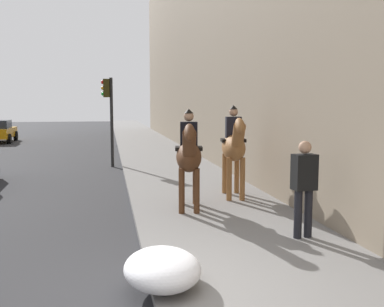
{
  "coord_description": "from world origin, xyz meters",
  "views": [
    {
      "loc": [
        -5.14,
        0.49,
        2.44
      ],
      "look_at": [
        4.0,
        -1.25,
        1.4
      ],
      "focal_mm": 41.16,
      "sensor_mm": 36.0,
      "label": 1
    }
  ],
  "objects_px": {
    "mounted_horse_near": "(189,155)",
    "pedestrian_greeting": "(304,183)",
    "traffic_light_near_curb": "(109,107)",
    "mounted_horse_far": "(234,146)"
  },
  "relations": [
    {
      "from": "mounted_horse_far",
      "to": "traffic_light_near_curb",
      "type": "bearing_deg",
      "value": -148.5
    },
    {
      "from": "pedestrian_greeting",
      "to": "traffic_light_near_curb",
      "type": "height_order",
      "value": "traffic_light_near_curb"
    },
    {
      "from": "mounted_horse_near",
      "to": "pedestrian_greeting",
      "type": "distance_m",
      "value": 2.91
    },
    {
      "from": "mounted_horse_far",
      "to": "pedestrian_greeting",
      "type": "height_order",
      "value": "mounted_horse_far"
    },
    {
      "from": "mounted_horse_far",
      "to": "traffic_light_near_curb",
      "type": "distance_m",
      "value": 7.59
    },
    {
      "from": "mounted_horse_near",
      "to": "pedestrian_greeting",
      "type": "xyz_separation_m",
      "value": [
        -2.44,
        -1.58,
        -0.24
      ]
    },
    {
      "from": "mounted_horse_far",
      "to": "traffic_light_near_curb",
      "type": "relative_size",
      "value": 0.67
    },
    {
      "from": "mounted_horse_far",
      "to": "pedestrian_greeting",
      "type": "relative_size",
      "value": 1.36
    },
    {
      "from": "mounted_horse_near",
      "to": "pedestrian_greeting",
      "type": "relative_size",
      "value": 1.31
    },
    {
      "from": "mounted_horse_near",
      "to": "traffic_light_near_curb",
      "type": "bearing_deg",
      "value": -158.47
    }
  ]
}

